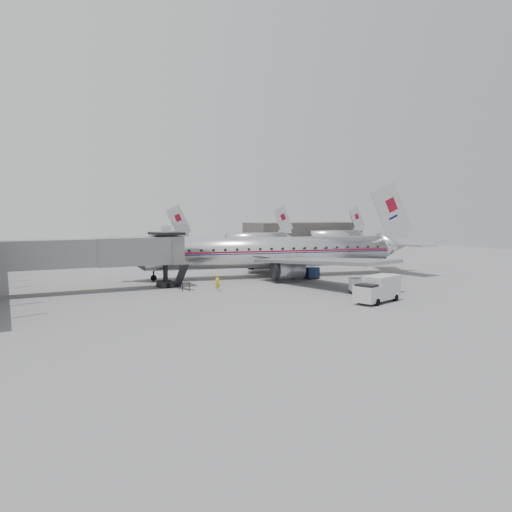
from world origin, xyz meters
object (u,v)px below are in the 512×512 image
Objects in this scene: baggage_cart_navy at (311,273)px; airliner at (276,252)px; baggage_cart_white at (359,285)px; service_van at (378,289)px; ramp_worker at (218,283)px.

airliner is at bearing 116.33° from baggage_cart_navy.
airliner is 16.45× the size of baggage_cart_white.
airliner reaches higher than service_van.
baggage_cart_navy is at bearing 105.72° from baggage_cart_white.
service_van reaches higher than ramp_worker.
ramp_worker is at bearing -173.33° from baggage_cart_navy.
baggage_cart_navy is (2.86, -4.20, -2.49)m from airliner.
service_van is 17.61m from baggage_cart_navy.
service_van is at bearing -86.88° from baggage_cart_white.
baggage_cart_white is at bearing -74.91° from airliner.
service_van is 3.17× the size of ramp_worker.
baggage_cart_white reaches higher than baggage_cart_navy.
baggage_cart_white is at bearing -105.79° from baggage_cart_navy.
baggage_cart_navy is 0.85× the size of baggage_cart_white.
service_van is (-0.77, -21.43, -1.96)m from airliner.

